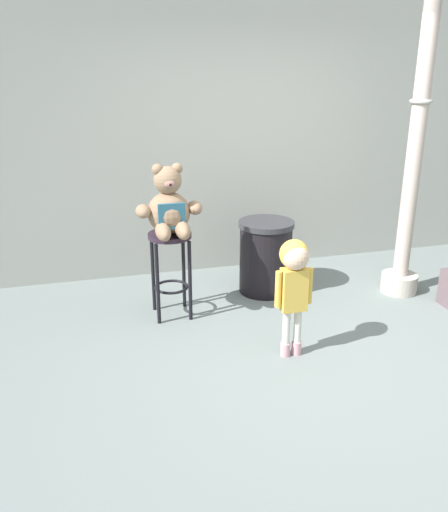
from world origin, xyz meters
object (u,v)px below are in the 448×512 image
Objects in this scene: bar_stool_with_teddy at (170,258)px; lamppost at (413,164)px; trash_bin at (265,256)px; child_walking at (294,273)px; teddy_bear at (169,209)px.

lamppost is (2.23, -0.08, 0.72)m from bar_stool_with_teddy.
bar_stool_with_teddy is at bearing -163.78° from trash_bin.
trash_bin is at bearing -41.21° from child_walking.
bar_stool_with_teddy is 1.29× the size of teddy_bear.
bar_stool_with_teddy is 1.02m from trash_bin.
teddy_bear is 1.21m from child_walking.
teddy_bear is 0.83× the size of trash_bin.
lamppost is (2.23, -0.05, 0.28)m from teddy_bear.
teddy_bear is at bearing -162.26° from trash_bin.
teddy_bear is 0.64× the size of child_walking.
trash_bin is (0.97, 0.28, -0.18)m from bar_stool_with_teddy.
teddy_bear is 1.19m from trash_bin.
bar_stool_with_teddy is 1.20m from child_walking.
teddy_bear is 0.19× the size of lamppost.
child_walking reaches higher than bar_stool_with_teddy.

